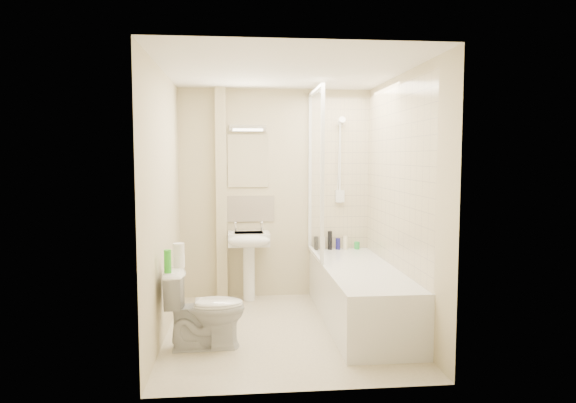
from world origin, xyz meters
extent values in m
plane|color=beige|center=(0.00, 0.00, 0.00)|extent=(2.50, 2.50, 0.00)
cube|color=beige|center=(0.00, 1.25, 1.20)|extent=(2.20, 0.02, 2.40)
cube|color=beige|center=(-1.10, 0.00, 1.20)|extent=(0.02, 2.50, 2.40)
cube|color=beige|center=(1.10, 0.00, 1.20)|extent=(0.02, 2.50, 2.40)
cube|color=white|center=(0.00, 0.00, 2.40)|extent=(2.20, 2.50, 0.02)
cube|color=beige|center=(0.75, 1.24, 1.42)|extent=(0.70, 0.01, 1.75)
cube|color=beige|center=(1.09, 0.20, 1.42)|extent=(0.01, 2.10, 1.75)
cube|color=beige|center=(-0.62, 1.19, 1.20)|extent=(0.12, 0.12, 2.40)
cube|color=beige|center=(-0.32, 1.24, 1.03)|extent=(0.60, 0.02, 0.30)
cube|color=white|center=(-0.32, 1.24, 1.58)|extent=(0.46, 0.01, 0.60)
cube|color=silver|center=(-0.32, 1.22, 1.95)|extent=(0.42, 0.07, 0.07)
cube|color=white|center=(0.75, 0.20, 0.28)|extent=(0.70, 2.10, 0.55)
cube|color=white|center=(0.75, 0.20, 0.49)|extent=(0.56, 1.96, 0.05)
cube|color=white|center=(0.40, 0.80, 1.45)|extent=(0.01, 0.90, 1.80)
cube|color=white|center=(0.40, 1.23, 1.45)|extent=(0.04, 0.04, 1.80)
cube|color=white|center=(0.40, 0.35, 1.45)|extent=(0.04, 0.04, 1.80)
cube|color=white|center=(0.40, 0.80, 2.33)|extent=(0.04, 0.90, 0.04)
cube|color=white|center=(0.40, 0.80, 0.57)|extent=(0.04, 0.90, 0.03)
cylinder|color=white|center=(0.75, 1.22, 1.55)|extent=(0.02, 0.02, 0.90)
cylinder|color=white|center=(0.75, 1.22, 1.10)|extent=(0.05, 0.05, 0.02)
cylinder|color=white|center=(0.75, 1.22, 2.00)|extent=(0.05, 0.05, 0.02)
cylinder|color=white|center=(0.75, 1.15, 2.03)|extent=(0.08, 0.11, 0.11)
cube|color=white|center=(0.75, 1.21, 1.17)|extent=(0.10, 0.05, 0.14)
cylinder|color=white|center=(0.73, 1.19, 1.60)|extent=(0.01, 0.13, 0.84)
cylinder|color=white|center=(-0.32, 1.08, 0.31)|extent=(0.13, 0.13, 0.62)
cube|color=white|center=(-0.32, 1.05, 0.71)|extent=(0.46, 0.36, 0.14)
ellipsoid|color=white|center=(-0.32, 0.88, 0.71)|extent=(0.46, 0.20, 0.14)
cube|color=silver|center=(-0.32, 1.05, 0.76)|extent=(0.32, 0.23, 0.04)
cylinder|color=white|center=(-0.47, 1.16, 0.83)|extent=(0.03, 0.03, 0.10)
cylinder|color=white|center=(-0.17, 1.16, 0.83)|extent=(0.03, 0.03, 0.10)
sphere|color=white|center=(-0.47, 1.16, 0.87)|extent=(0.04, 0.04, 0.04)
sphere|color=white|center=(-0.17, 1.16, 0.87)|extent=(0.04, 0.04, 0.04)
cylinder|color=black|center=(0.46, 1.16, 0.63)|extent=(0.06, 0.06, 0.15)
cylinder|color=white|center=(0.54, 1.16, 0.63)|extent=(0.06, 0.06, 0.15)
cylinder|color=black|center=(0.63, 1.16, 0.66)|extent=(0.05, 0.05, 0.22)
cylinder|color=navy|center=(0.72, 1.16, 0.62)|extent=(0.05, 0.05, 0.13)
cylinder|color=#FAEEC1|center=(0.81, 1.16, 0.63)|extent=(0.05, 0.05, 0.16)
cylinder|color=green|center=(0.95, 1.16, 0.59)|extent=(0.06, 0.06, 0.09)
imported|color=white|center=(-0.72, -0.34, 0.34)|extent=(0.43, 0.70, 0.68)
cylinder|color=white|center=(-0.94, -0.25, 0.73)|extent=(0.10, 0.10, 0.10)
cylinder|color=white|center=(-0.95, -0.24, 0.83)|extent=(0.10, 0.10, 0.11)
cylinder|color=green|center=(-1.01, -0.46, 0.78)|extent=(0.06, 0.06, 0.19)
camera|label=1|loc=(-0.43, -4.66, 1.63)|focal=32.00mm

